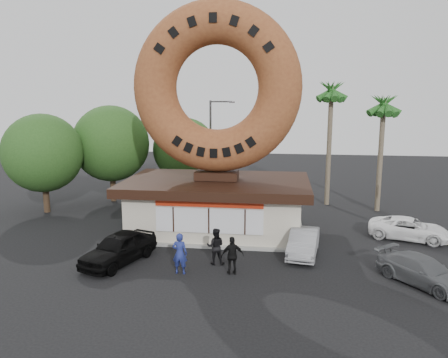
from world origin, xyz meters
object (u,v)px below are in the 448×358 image
giant_donut (217,88)px  car_grey (423,271)px  car_white (409,229)px  person_left (180,253)px  donut_shop (217,204)px  street_lamp (212,143)px  person_center (216,246)px  person_right (232,256)px  car_black (119,248)px  car_silver (303,242)px

giant_donut → car_grey: 14.69m
car_white → person_left: bearing=136.8°
donut_shop → street_lamp: street_lamp is taller
giant_donut → person_center: 9.59m
person_right → car_grey: 8.56m
street_lamp → person_center: (2.58, -15.43, -3.55)m
person_center → car_white: person_center is taller
person_right → car_white: 11.75m
donut_shop → car_white: size_ratio=2.45×
person_center → street_lamp: bearing=-84.8°
person_left → person_center: 2.05m
person_left → car_grey: bearing=-176.5°
giant_donut → car_white: bearing=-0.4°
car_white → street_lamp: bearing=70.9°
giant_donut → car_black: size_ratio=2.19×
giant_donut → car_white: giant_donut is taller
person_center → car_silver: bearing=-160.6°
car_silver → car_white: bearing=36.5°
car_black → car_silver: bearing=34.1°
person_left → car_grey: 11.05m
car_black → person_center: bearing=25.1°
person_left → car_black: 3.50m
person_center → person_right: 1.53m
person_left → car_white: person_left is taller
street_lamp → car_white: street_lamp is taller
person_left → street_lamp: bearing=-83.9°
car_black → car_silver: 9.61m
car_white → car_black: bearing=128.4°
giant_donut → car_white: (11.47, -0.07, -8.17)m
person_center → car_black: 4.89m
giant_donut → person_right: bearing=-75.5°
person_left → car_white: bearing=-148.7°
street_lamp → car_silver: street_lamp is taller
person_center → car_white: (10.75, 5.35, -0.29)m
car_silver → car_white: 7.18m
giant_donut → person_center: bearing=-82.4°
car_grey → car_white: 6.65m
street_lamp → car_black: 16.48m
car_silver → car_grey: bearing=-23.4°
person_left → car_black: (-3.37, 0.92, -0.22)m
giant_donut → car_grey: bearing=-32.8°
person_center → car_black: size_ratio=0.41×
person_right → car_black: (-5.85, 0.70, -0.14)m
person_right → car_white: person_right is taller
giant_donut → person_right: 10.42m
person_center → car_grey: size_ratio=0.43×
donut_shop → person_right: (1.70, -6.58, -0.85)m
street_lamp → car_silver: size_ratio=1.96×
car_silver → person_left: bearing=-142.6°
car_black → donut_shop: bearing=74.4°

